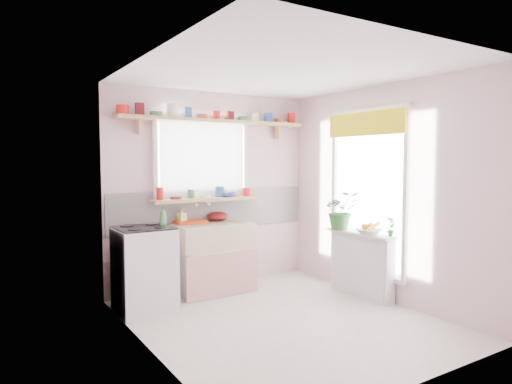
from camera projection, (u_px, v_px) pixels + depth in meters
room at (287, 181)px, 5.63m from camera, size 3.20×3.20×3.20m
sink_unit at (213, 257)px, 5.63m from camera, size 0.95×0.65×1.11m
cooker at (144, 269)px, 4.91m from camera, size 0.58×0.58×0.93m
radiator_ledge at (362, 263)px, 5.48m from camera, size 0.22×0.95×0.78m
windowsill at (206, 199)px, 5.74m from camera, size 1.40×0.22×0.04m
pine_shelf at (216, 121)px, 5.74m from camera, size 2.52×0.24×0.04m
shelf_crockery at (215, 115)px, 5.72m from camera, size 2.47×0.11×0.12m
sill_crockery at (204, 193)px, 5.72m from camera, size 1.35×0.11×0.12m
dish_tray at (189, 222)px, 5.66m from camera, size 0.40×0.30×0.04m
colander at (218, 216)px, 5.86m from camera, size 0.32×0.32×0.12m
jade_plant at (341, 210)px, 5.63m from camera, size 0.53×0.50×0.47m
fruit_bowl at (369, 232)px, 5.24m from camera, size 0.29×0.29×0.07m
herb_pot at (391, 226)px, 5.13m from camera, size 0.14×0.10×0.24m
soap_bottle_sink at (182, 216)px, 5.60m from camera, size 0.11×0.11×0.20m
sill_cup at (224, 193)px, 5.94m from camera, size 0.14×0.14×0.09m
sill_bowl at (229, 195)px, 5.85m from camera, size 0.23×0.23×0.05m
shelf_vase at (229, 115)px, 5.90m from camera, size 0.16×0.16×0.15m
cooker_bottle at (163, 216)px, 5.00m from camera, size 0.09×0.09×0.21m
fruit at (369, 227)px, 5.25m from camera, size 0.20×0.14×0.10m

